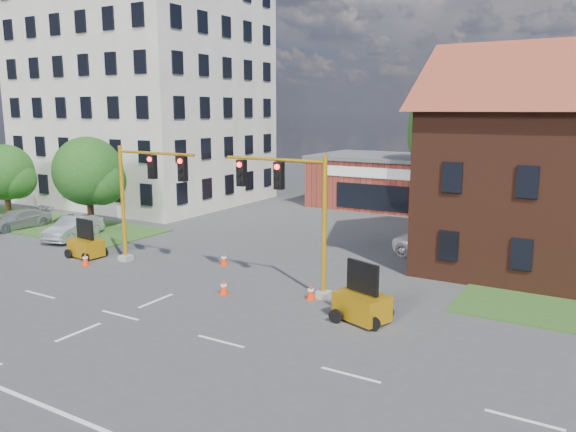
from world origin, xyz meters
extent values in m
plane|color=#434446|center=(0.00, 0.00, 0.00)|extent=(120.00, 120.00, 0.00)
cube|color=#28531F|center=(-20.00, 10.00, 0.04)|extent=(22.00, 6.00, 0.08)
cube|color=beige|center=(-20.00, 22.00, 10.00)|extent=(18.00, 15.00, 20.00)
cube|color=maroon|center=(0.00, 30.00, 2.00)|extent=(12.00, 8.00, 4.00)
cube|color=#555557|center=(0.00, 30.00, 4.15)|extent=(12.40, 8.40, 0.30)
cube|color=white|center=(0.00, 25.95, 3.20)|extent=(8.00, 0.10, 0.80)
cube|color=black|center=(0.00, 25.95, 1.30)|extent=(6.00, 0.10, 2.00)
cylinder|color=#3D2516|center=(6.50, 27.00, 2.40)|extent=(0.44, 0.44, 4.79)
sphere|color=#1F4916|center=(6.50, 27.00, 6.75)|extent=(7.88, 7.88, 7.88)
sphere|color=#1F4916|center=(8.08, 27.30, 5.66)|extent=(5.52, 5.52, 5.52)
cylinder|color=#3D2516|center=(-14.00, 10.50, 1.42)|extent=(0.44, 0.44, 2.84)
sphere|color=#1F4916|center=(-14.00, 10.50, 4.01)|extent=(4.60, 4.60, 4.60)
sphere|color=#1F4916|center=(-13.08, 10.80, 3.36)|extent=(3.22, 3.22, 3.22)
cylinder|color=#3D2516|center=(-24.00, 11.00, 1.18)|extent=(0.44, 0.44, 2.35)
sphere|color=#1F4916|center=(-24.00, 11.00, 3.32)|extent=(4.28, 4.28, 4.28)
sphere|color=#1F4916|center=(-23.14, 11.30, 2.78)|extent=(3.00, 3.00, 3.00)
cube|color=gray|center=(-6.00, 6.00, 0.15)|extent=(0.60, 0.60, 0.30)
cylinder|color=orange|center=(-6.00, 6.00, 3.10)|extent=(0.20, 0.20, 6.20)
cylinder|color=orange|center=(-3.50, 6.00, 5.90)|extent=(5.00, 0.14, 0.14)
cube|color=black|center=(-3.75, 6.00, 5.20)|extent=(0.40, 0.32, 1.20)
cube|color=black|center=(-1.75, 6.00, 5.20)|extent=(0.40, 0.32, 1.20)
sphere|color=#FF0C07|center=(-3.75, 5.82, 5.60)|extent=(0.24, 0.24, 0.24)
cube|color=gray|center=(6.00, 6.00, 0.15)|extent=(0.60, 0.60, 0.30)
cylinder|color=orange|center=(6.00, 6.00, 3.10)|extent=(0.20, 0.20, 6.20)
cylinder|color=orange|center=(3.50, 6.00, 5.90)|extent=(5.00, 0.14, 0.14)
cube|color=black|center=(3.75, 6.00, 5.20)|extent=(0.40, 0.32, 1.20)
cube|color=black|center=(1.75, 6.00, 5.20)|extent=(0.40, 0.32, 1.20)
sphere|color=#FF0C07|center=(3.75, 5.82, 5.60)|extent=(0.24, 0.24, 0.24)
cube|color=orange|center=(-8.40, 5.39, 0.55)|extent=(1.92, 1.38, 0.90)
cube|color=black|center=(-8.40, 5.39, 1.60)|extent=(1.41, 0.26, 1.10)
cube|color=orange|center=(8.50, 4.35, 0.60)|extent=(2.30, 1.90, 0.99)
cube|color=black|center=(8.50, 4.35, 1.76)|extent=(1.49, 0.64, 1.21)
cube|color=#F2350C|center=(-7.08, 4.22, 0.02)|extent=(0.38, 0.38, 0.04)
cone|color=#F2350C|center=(-7.08, 4.22, 0.35)|extent=(0.40, 0.40, 0.70)
cylinder|color=white|center=(-7.08, 4.22, 0.42)|extent=(0.27, 0.27, 0.09)
cube|color=#F2350C|center=(-0.86, 7.95, 0.02)|extent=(0.38, 0.38, 0.04)
cone|color=#F2350C|center=(-0.86, 7.95, 0.35)|extent=(0.40, 0.40, 0.70)
cylinder|color=white|center=(-0.86, 7.95, 0.42)|extent=(0.27, 0.27, 0.09)
cube|color=#F2350C|center=(1.99, 4.16, 0.02)|extent=(0.38, 0.38, 0.04)
cone|color=#F2350C|center=(1.99, 4.16, 0.35)|extent=(0.40, 0.40, 0.70)
cylinder|color=white|center=(1.99, 4.16, 0.42)|extent=(0.27, 0.27, 0.09)
cube|color=#F2350C|center=(5.62, 5.54, 0.02)|extent=(0.38, 0.38, 0.04)
cone|color=#F2350C|center=(5.62, 5.54, 0.35)|extent=(0.40, 0.40, 0.70)
cylinder|color=white|center=(5.62, 5.54, 0.42)|extent=(0.27, 0.27, 0.09)
imported|color=white|center=(8.54, 15.13, 0.71)|extent=(5.28, 2.77, 1.42)
imported|color=#B0B3B8|center=(-12.71, 8.03, 0.73)|extent=(2.63, 4.65, 1.45)
imported|color=#B0B3B8|center=(-18.60, 8.17, 0.66)|extent=(2.09, 4.63, 1.31)
camera|label=1|loc=(16.53, -14.79, 8.04)|focal=35.00mm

